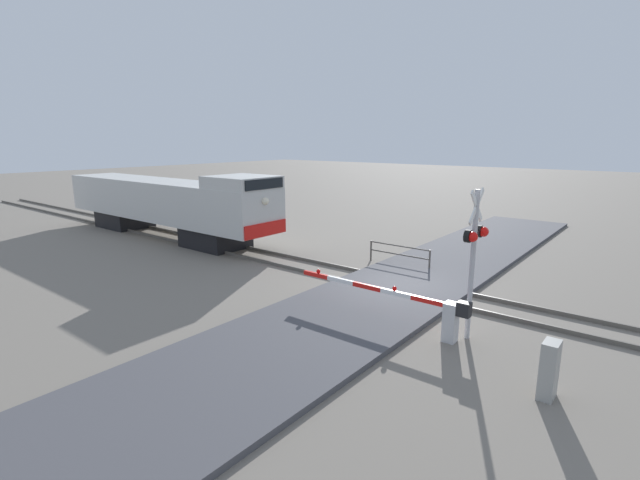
{
  "coord_description": "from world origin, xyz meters",
  "views": [
    {
      "loc": [
        -14.8,
        -7.76,
        5.53
      ],
      "look_at": [
        -0.84,
        3.3,
        1.57
      ],
      "focal_mm": 25.51,
      "sensor_mm": 36.0,
      "label": 1
    }
  ],
  "objects_px": {
    "locomotive": "(167,203)",
    "crossing_gate": "(426,309)",
    "utility_cabinet": "(549,370)",
    "guard_railing": "(399,252)",
    "crossing_signal": "(474,247)"
  },
  "relations": [
    {
      "from": "utility_cabinet",
      "to": "guard_railing",
      "type": "relative_size",
      "value": 0.44
    },
    {
      "from": "locomotive",
      "to": "crossing_gate",
      "type": "height_order",
      "value": "locomotive"
    },
    {
      "from": "locomotive",
      "to": "crossing_gate",
      "type": "distance_m",
      "value": 18.06
    },
    {
      "from": "crossing_signal",
      "to": "crossing_gate",
      "type": "xyz_separation_m",
      "value": [
        -0.52,
        1.08,
        -1.89
      ]
    },
    {
      "from": "locomotive",
      "to": "crossing_signal",
      "type": "height_order",
      "value": "crossing_signal"
    },
    {
      "from": "guard_railing",
      "to": "crossing_gate",
      "type": "bearing_deg",
      "value": -145.44
    },
    {
      "from": "guard_railing",
      "to": "crossing_signal",
      "type": "bearing_deg",
      "value": -136.48
    },
    {
      "from": "crossing_signal",
      "to": "guard_railing",
      "type": "relative_size",
      "value": 1.41
    },
    {
      "from": "utility_cabinet",
      "to": "guard_railing",
      "type": "height_order",
      "value": "utility_cabinet"
    },
    {
      "from": "guard_railing",
      "to": "utility_cabinet",
      "type": "bearing_deg",
      "value": -133.89
    },
    {
      "from": "utility_cabinet",
      "to": "guard_railing",
      "type": "bearing_deg",
      "value": 46.11
    },
    {
      "from": "locomotive",
      "to": "utility_cabinet",
      "type": "xyz_separation_m",
      "value": [
        -4.7,
        -21.28,
        -1.33
      ]
    },
    {
      "from": "locomotive",
      "to": "utility_cabinet",
      "type": "height_order",
      "value": "locomotive"
    },
    {
      "from": "utility_cabinet",
      "to": "crossing_gate",
      "type": "bearing_deg",
      "value": 68.67
    },
    {
      "from": "crossing_signal",
      "to": "guard_railing",
      "type": "bearing_deg",
      "value": 43.52
    }
  ]
}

